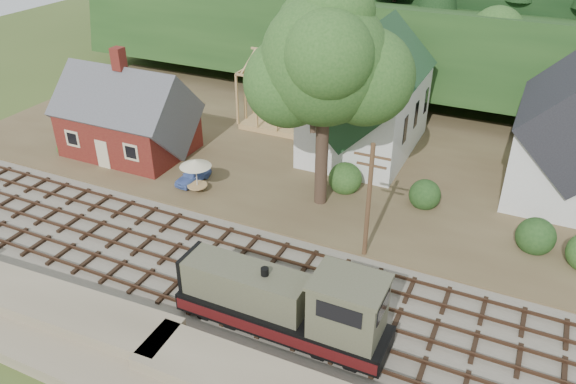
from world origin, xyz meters
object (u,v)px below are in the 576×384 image
at_px(locomotive, 289,305).
at_px(car_red, 567,193).
at_px(car_blue, 193,175).
at_px(patio_set, 195,164).
at_px(car_green, 88,121).

relative_size(locomotive, car_red, 2.58).
relative_size(locomotive, car_blue, 3.38).
distance_m(locomotive, patio_set, 16.37).
distance_m(locomotive, car_green, 33.25).
xyz_separation_m(car_blue, car_green, (-15.15, 5.02, -0.02)).
xyz_separation_m(locomotive, car_blue, (-13.65, 11.53, -1.16)).
bearing_deg(patio_set, car_blue, 135.64).
height_order(locomotive, car_blue, locomotive).
bearing_deg(car_green, locomotive, -129.43).
bearing_deg(locomotive, car_green, 150.12).
bearing_deg(car_blue, locomotive, -34.20).
xyz_separation_m(car_blue, patio_set, (1.09, -1.06, 1.68)).
relative_size(locomotive, patio_set, 4.27).
bearing_deg(patio_set, car_green, 159.48).
height_order(car_blue, car_green, car_blue).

